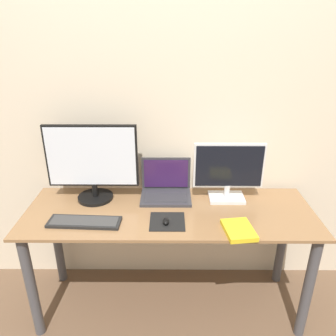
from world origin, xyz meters
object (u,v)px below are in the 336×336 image
at_px(laptop, 166,187).
at_px(book, 238,230).
at_px(keyboard, 84,222).
at_px(monitor_right, 228,171).
at_px(monitor_left, 92,162).
at_px(mouse, 165,221).

distance_m(laptop, book, 0.58).
bearing_deg(keyboard, monitor_right, 18.84).
bearing_deg(keyboard, monitor_left, 89.32).
bearing_deg(monitor_left, monitor_right, 0.00).
bearing_deg(book, monitor_left, 156.50).
xyz_separation_m(monitor_right, laptop, (-0.39, 0.04, -0.14)).
height_order(keyboard, book, book).
relative_size(laptop, book, 1.47).
bearing_deg(laptop, mouse, -89.45).
xyz_separation_m(monitor_left, laptop, (0.45, 0.04, -0.19)).
xyz_separation_m(monitor_left, book, (0.85, -0.37, -0.24)).
distance_m(mouse, book, 0.40).
relative_size(monitor_left, monitor_right, 1.29).
height_order(laptop, book, laptop).
distance_m(monitor_left, keyboard, 0.38).
bearing_deg(laptop, keyboard, -143.85).
bearing_deg(keyboard, laptop, 36.15).
bearing_deg(mouse, book, -10.38).
xyz_separation_m(monitor_right, keyboard, (-0.85, -0.29, -0.19)).
relative_size(keyboard, book, 1.91).
bearing_deg(book, mouse, 169.62).
height_order(monitor_left, keyboard, monitor_left).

